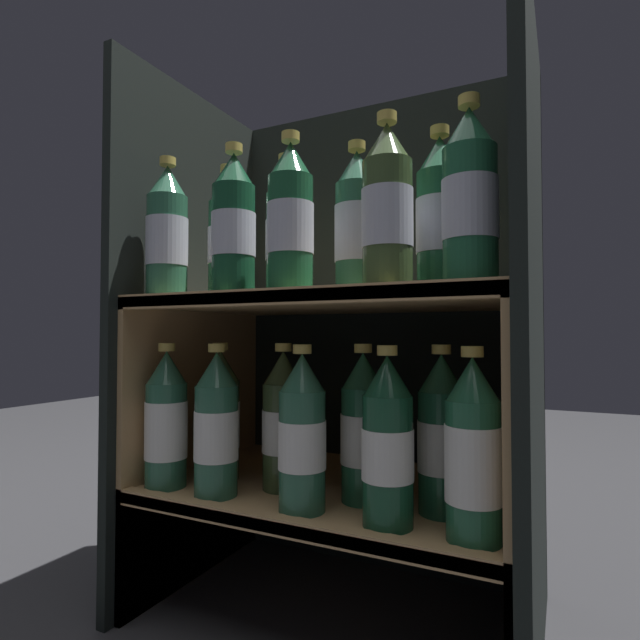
# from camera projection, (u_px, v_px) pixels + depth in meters

# --- Properties ---
(fridge_back_wall) EXTENTS (0.68, 0.02, 1.00)m
(fridge_back_wall) POSITION_uv_depth(u_px,v_px,m) (375.00, 332.00, 1.09)
(fridge_back_wall) COLOR black
(fridge_back_wall) RESTS_ON ground_plane
(fridge_side_left) EXTENTS (0.02, 0.45, 1.00)m
(fridge_side_left) POSITION_uv_depth(u_px,v_px,m) (193.00, 332.00, 1.04)
(fridge_side_left) COLOR black
(fridge_side_left) RESTS_ON ground_plane
(fridge_side_right) EXTENTS (0.02, 0.45, 1.00)m
(fridge_side_right) POSITION_uv_depth(u_px,v_px,m) (531.00, 330.00, 0.76)
(fridge_side_right) COLOR black
(fridge_side_right) RESTS_ON ground_plane
(shelf_lower) EXTENTS (0.64, 0.41, 0.23)m
(shelf_lower) POSITION_uv_depth(u_px,v_px,m) (333.00, 509.00, 0.88)
(shelf_lower) COLOR tan
(shelf_lower) RESTS_ON ground_plane
(shelf_upper) EXTENTS (0.64, 0.41, 0.56)m
(shelf_upper) POSITION_uv_depth(u_px,v_px,m) (333.00, 383.00, 0.89)
(shelf_upper) COLOR tan
(shelf_upper) RESTS_ON ground_plane
(bottle_upper_front_0) EXTENTS (0.07, 0.07, 0.25)m
(bottle_upper_front_0) POSITION_uv_depth(u_px,v_px,m) (167.00, 235.00, 0.89)
(bottle_upper_front_0) COLOR #285B42
(bottle_upper_front_0) RESTS_ON shelf_upper
(bottle_upper_front_1) EXTENTS (0.07, 0.07, 0.25)m
(bottle_upper_front_1) POSITION_uv_depth(u_px,v_px,m) (234.00, 227.00, 0.82)
(bottle_upper_front_1) COLOR #144228
(bottle_upper_front_1) RESTS_ON shelf_upper
(bottle_upper_front_2) EXTENTS (0.07, 0.07, 0.25)m
(bottle_upper_front_2) POSITION_uv_depth(u_px,v_px,m) (290.00, 221.00, 0.78)
(bottle_upper_front_2) COLOR #194C2D
(bottle_upper_front_2) RESTS_ON shelf_upper
(bottle_upper_front_3) EXTENTS (0.07, 0.07, 0.25)m
(bottle_upper_front_3) POSITION_uv_depth(u_px,v_px,m) (387.00, 210.00, 0.71)
(bottle_upper_front_3) COLOR #384C28
(bottle_upper_front_3) RESTS_ON shelf_upper
(bottle_upper_front_4) EXTENTS (0.07, 0.07, 0.25)m
(bottle_upper_front_4) POSITION_uv_depth(u_px,v_px,m) (470.00, 200.00, 0.66)
(bottle_upper_front_4) COLOR #1E5638
(bottle_upper_front_4) RESTS_ON shelf_upper
(bottle_upper_back_0) EXTENTS (0.07, 0.07, 0.25)m
(bottle_upper_back_0) POSITION_uv_depth(u_px,v_px,m) (228.00, 239.00, 0.93)
(bottle_upper_back_0) COLOR #1E5638
(bottle_upper_back_0) RESTS_ON shelf_upper
(bottle_upper_back_1) EXTENTS (0.07, 0.07, 0.25)m
(bottle_upper_back_1) POSITION_uv_depth(u_px,v_px,m) (286.00, 233.00, 0.87)
(bottle_upper_back_1) COLOR #285B42
(bottle_upper_back_1) RESTS_ON shelf_upper
(bottle_upper_back_2) EXTENTS (0.07, 0.07, 0.25)m
(bottle_upper_back_2) POSITION_uv_depth(u_px,v_px,m) (357.00, 226.00, 0.81)
(bottle_upper_back_2) COLOR #285B42
(bottle_upper_back_2) RESTS_ON shelf_upper
(bottle_upper_back_3) EXTENTS (0.07, 0.07, 0.25)m
(bottle_upper_back_3) POSITION_uv_depth(u_px,v_px,m) (440.00, 217.00, 0.75)
(bottle_upper_back_3) COLOR #1E5638
(bottle_upper_back_3) RESTS_ON shelf_upper
(bottle_lower_front_0) EXTENTS (0.07, 0.07, 0.25)m
(bottle_lower_front_0) POSITION_uv_depth(u_px,v_px,m) (166.00, 422.00, 0.88)
(bottle_lower_front_0) COLOR #285B42
(bottle_lower_front_0) RESTS_ON shelf_lower
(bottle_lower_front_1) EXTENTS (0.07, 0.07, 0.25)m
(bottle_lower_front_1) POSITION_uv_depth(u_px,v_px,m) (216.00, 427.00, 0.83)
(bottle_lower_front_1) COLOR #285B42
(bottle_lower_front_1) RESTS_ON shelf_lower
(bottle_lower_front_2) EXTENTS (0.07, 0.07, 0.25)m
(bottle_lower_front_2) POSITION_uv_depth(u_px,v_px,m) (302.00, 435.00, 0.76)
(bottle_lower_front_2) COLOR #285B42
(bottle_lower_front_2) RESTS_ON shelf_lower
(bottle_lower_front_3) EXTENTS (0.07, 0.07, 0.25)m
(bottle_lower_front_3) POSITION_uv_depth(u_px,v_px,m) (388.00, 444.00, 0.70)
(bottle_lower_front_3) COLOR #144228
(bottle_lower_front_3) RESTS_ON shelf_lower
(bottle_lower_front_4) EXTENTS (0.07, 0.07, 0.25)m
(bottle_lower_front_4) POSITION_uv_depth(u_px,v_px,m) (473.00, 454.00, 0.65)
(bottle_lower_front_4) COLOR #1E5638
(bottle_lower_front_4) RESTS_ON shelf_lower
(bottle_lower_back_0) EXTENTS (0.07, 0.07, 0.25)m
(bottle_lower_back_0) POSITION_uv_depth(u_px,v_px,m) (220.00, 417.00, 0.93)
(bottle_lower_back_0) COLOR #384C28
(bottle_lower_back_0) RESTS_ON shelf_lower
(bottle_lower_back_1) EXTENTS (0.07, 0.07, 0.25)m
(bottle_lower_back_1) POSITION_uv_depth(u_px,v_px,m) (283.00, 423.00, 0.87)
(bottle_lower_back_1) COLOR #384C28
(bottle_lower_back_1) RESTS_ON shelf_lower
(bottle_lower_back_2) EXTENTS (0.07, 0.07, 0.25)m
(bottle_lower_back_2) POSITION_uv_depth(u_px,v_px,m) (363.00, 430.00, 0.80)
(bottle_lower_back_2) COLOR #1E5638
(bottle_lower_back_2) RESTS_ON shelf_lower
(bottle_lower_back_3) EXTENTS (0.07, 0.07, 0.25)m
(bottle_lower_back_3) POSITION_uv_depth(u_px,v_px,m) (442.00, 437.00, 0.75)
(bottle_lower_back_3) COLOR #1E5638
(bottle_lower_back_3) RESTS_ON shelf_lower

